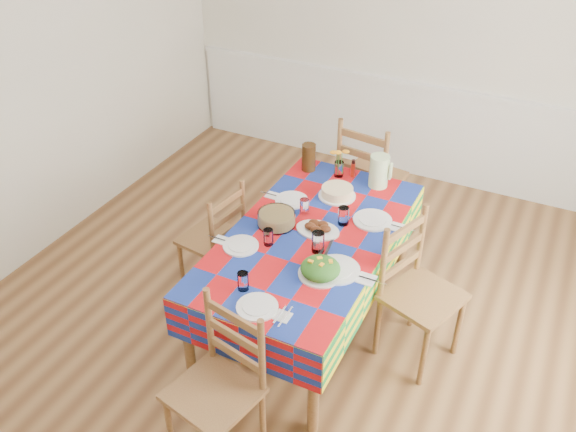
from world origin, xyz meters
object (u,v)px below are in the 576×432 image
object	(u,v)px
tea_pitcher	(309,157)
chair_near	(219,388)
chair_left	(216,239)
chair_right	(417,293)
green_pitcher	(379,171)
dining_table	(310,244)
chair_far	(368,179)
meat_platter	(318,228)

from	to	relation	value
tea_pitcher	chair_near	size ratio (longest dim) A/B	0.22
chair_left	chair_right	bearing A→B (deg)	99.07
chair_near	chair_right	xyz separation A→B (m)	(0.71, 1.16, 0.02)
green_pitcher	tea_pitcher	world-z (taller)	green_pitcher
tea_pitcher	chair_right	bearing A→B (deg)	-34.21
dining_table	chair_near	xyz separation A→B (m)	(0.01, -1.14, -0.16)
chair_near	tea_pitcher	bearing A→B (deg)	113.12
chair_near	chair_left	xyz separation A→B (m)	(-0.73, 1.13, -0.04)
dining_table	chair_far	size ratio (longest dim) A/B	1.76
meat_platter	green_pitcher	bearing A→B (deg)	77.35
dining_table	chair_far	distance (m)	1.14
tea_pitcher	chair_right	xyz separation A→B (m)	(1.08, -0.73, -0.32)
tea_pitcher	chair_far	size ratio (longest dim) A/B	0.20
chair_far	chair_left	size ratio (longest dim) A/B	1.17
chair_near	chair_far	size ratio (longest dim) A/B	0.92
dining_table	chair_near	size ratio (longest dim) A/B	1.90
chair_far	green_pitcher	bearing A→B (deg)	125.78
green_pitcher	chair_left	bearing A→B (deg)	-139.85
tea_pitcher	chair_near	distance (m)	1.95
dining_table	meat_platter	bearing A→B (deg)	65.21
green_pitcher	chair_left	distance (m)	1.25
meat_platter	chair_near	size ratio (longest dim) A/B	0.30
dining_table	tea_pitcher	distance (m)	0.85
dining_table	chair_left	xyz separation A→B (m)	(-0.72, -0.01, -0.20)
green_pitcher	tea_pitcher	distance (m)	0.54
meat_platter	tea_pitcher	size ratio (longest dim) A/B	1.39
dining_table	chair_far	bearing A→B (deg)	90.37
dining_table	green_pitcher	bearing A→B (deg)	76.37
chair_right	dining_table	bearing A→B (deg)	111.16
chair_far	tea_pitcher	bearing A→B (deg)	56.78
chair_right	meat_platter	bearing A→B (deg)	106.44
chair_right	chair_near	bearing A→B (deg)	168.30
meat_platter	chair_near	xyz separation A→B (m)	(-0.02, -1.20, -0.26)
meat_platter	tea_pitcher	bearing A→B (deg)	119.03
meat_platter	green_pitcher	world-z (taller)	green_pitcher
green_pitcher	chair_far	xyz separation A→B (m)	(-0.19, 0.38, -0.32)
green_pitcher	chair_left	world-z (taller)	green_pitcher
meat_platter	dining_table	bearing A→B (deg)	-114.79
green_pitcher	chair_far	bearing A→B (deg)	117.01
chair_far	chair_right	world-z (taller)	chair_far
chair_left	chair_near	bearing A→B (deg)	41.09
meat_platter	chair_left	world-z (taller)	chair_left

